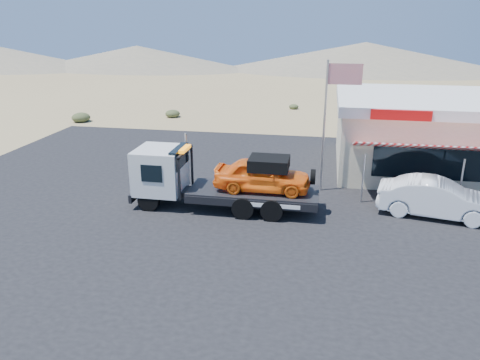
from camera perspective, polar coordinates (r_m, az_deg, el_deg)
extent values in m
plane|color=#927A53|center=(18.88, -5.03, -5.08)|extent=(120.00, 120.00, 0.00)
cube|color=black|center=(21.20, 2.35, -2.19)|extent=(32.00, 24.00, 0.02)
cylinder|color=black|center=(20.02, -11.08, -2.46)|extent=(0.90, 0.27, 0.90)
cylinder|color=black|center=(21.59, -9.37, -0.73)|extent=(0.90, 0.27, 0.90)
cylinder|color=black|center=(18.96, 0.42, -3.34)|extent=(0.90, 0.49, 0.90)
cylinder|color=black|center=(20.61, 1.30, -1.45)|extent=(0.90, 0.49, 0.90)
cylinder|color=black|center=(18.81, 3.93, -3.58)|extent=(0.90, 0.49, 0.90)
cylinder|color=black|center=(20.47, 4.53, -1.65)|extent=(0.90, 0.49, 0.90)
cube|color=black|center=(19.86, -1.17, -1.85)|extent=(7.38, 0.90, 0.27)
cube|color=silver|center=(20.36, -9.65, 1.23)|extent=(1.98, 2.11, 1.89)
cube|color=black|center=(19.90, -7.44, 2.82)|extent=(0.31, 1.80, 0.81)
cube|color=black|center=(20.02, -6.62, 0.93)|extent=(0.09, 1.98, 1.80)
cube|color=orange|center=(19.72, -6.73, 3.79)|extent=(0.22, 1.08, 0.13)
cube|color=black|center=(19.61, 1.66, -1.37)|extent=(5.40, 2.07, 0.13)
imported|color=orange|center=(19.31, 2.74, 0.63)|extent=(3.96, 1.59, 1.35)
cube|color=black|center=(19.12, 3.56, 2.03)|extent=(1.62, 1.35, 0.49)
imported|color=silver|center=(20.63, 22.92, -2.08)|extent=(4.89, 2.46, 1.54)
cube|color=beige|center=(26.86, 22.68, 4.78)|extent=(10.00, 8.00, 3.40)
cube|color=white|center=(26.49, 23.23, 8.86)|extent=(10.40, 8.40, 0.50)
cube|color=red|center=(21.91, 19.04, 7.47)|extent=(2.60, 0.12, 0.45)
cube|color=black|center=(23.13, 24.50, 1.85)|extent=(7.00, 0.06, 1.60)
cube|color=red|center=(22.07, 25.34, 3.52)|extent=(9.00, 1.73, 0.61)
cylinder|color=#99999E|center=(20.99, 14.76, 0.17)|extent=(0.08, 0.08, 2.20)
cylinder|color=#99999E|center=(21.69, 25.32, -0.47)|extent=(0.08, 0.08, 2.20)
cylinder|color=#99999E|center=(21.57, 10.20, 6.27)|extent=(0.10, 0.10, 6.00)
cube|color=#B20C14|center=(21.18, 12.67, 12.48)|extent=(1.50, 0.02, 0.90)
ellipsoid|color=#323B1F|center=(38.82, -18.83, 7.30)|extent=(1.41, 1.41, 0.76)
ellipsoid|color=#323B1F|center=(38.92, -8.22, 8.06)|extent=(1.18, 1.18, 0.64)
ellipsoid|color=#323B1F|center=(42.33, 6.57, 8.91)|extent=(0.85, 0.85, 0.46)
cone|color=#726B59|center=(77.71, -12.38, 14.42)|extent=(36.00, 36.00, 3.50)
cone|color=#726B59|center=(74.94, 15.02, 14.33)|extent=(44.00, 44.00, 4.20)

